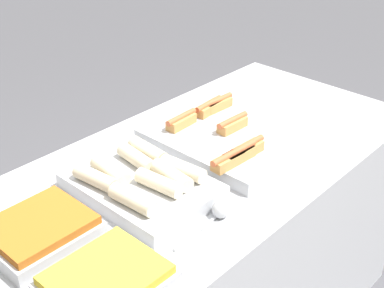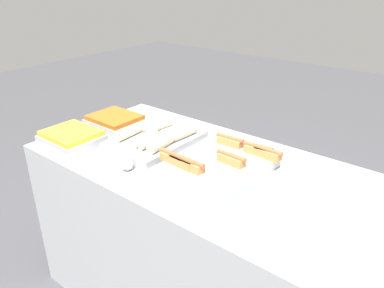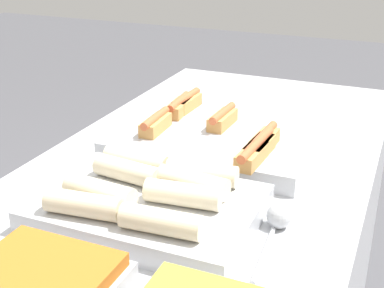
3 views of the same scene
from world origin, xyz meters
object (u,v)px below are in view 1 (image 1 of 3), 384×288
(tray_side_front, at_px, (107,283))
(serving_spoon_near, at_px, (218,212))
(tray_wraps, at_px, (142,183))
(tray_side_back, at_px, (40,232))
(tray_hotdogs, at_px, (222,139))

(tray_side_front, height_order, serving_spoon_near, tray_side_front)
(tray_side_front, xyz_separation_m, serving_spoon_near, (0.41, -0.01, -0.01))
(tray_wraps, height_order, tray_side_back, tray_wraps)
(tray_wraps, distance_m, serving_spoon_near, 0.27)
(tray_hotdogs, xyz_separation_m, serving_spoon_near, (-0.33, -0.26, -0.01))
(tray_wraps, relative_size, tray_side_back, 1.61)
(tray_side_front, bearing_deg, serving_spoon_near, -0.96)
(tray_hotdogs, distance_m, tray_wraps, 0.39)
(tray_hotdogs, height_order, tray_side_front, tray_hotdogs)
(tray_hotdogs, bearing_deg, tray_side_front, -161.17)
(tray_wraps, xyz_separation_m, tray_side_back, (-0.35, 0.03, -0.00))
(tray_wraps, relative_size, tray_side_front, 1.61)
(tray_side_back, bearing_deg, tray_hotdogs, -2.48)
(tray_hotdogs, relative_size, tray_wraps, 1.16)
(tray_wraps, bearing_deg, tray_side_back, 174.76)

